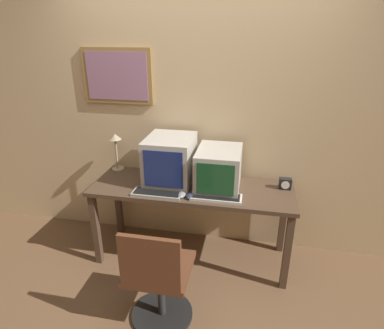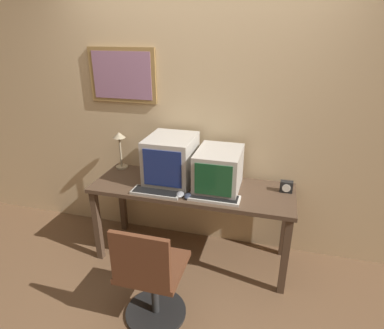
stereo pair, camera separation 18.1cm
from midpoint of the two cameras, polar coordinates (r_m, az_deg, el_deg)
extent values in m
plane|color=brown|center=(2.69, -5.65, -25.87)|extent=(14.00, 14.00, 0.00)
cube|color=#D1B284|center=(2.97, -0.35, 8.92)|extent=(8.00, 0.05, 2.60)
cube|color=olive|center=(3.11, -14.83, 14.96)|extent=(0.66, 0.02, 0.49)
cube|color=gray|center=(3.10, -14.93, 14.92)|extent=(0.58, 0.01, 0.42)
cube|color=#4C3828|center=(2.82, -1.84, -4.27)|extent=(1.76, 0.60, 0.04)
cube|color=#4C3828|center=(3.09, -18.36, -10.96)|extent=(0.06, 0.06, 0.71)
cube|color=#4C3828|center=(2.76, 14.69, -14.93)|extent=(0.06, 0.06, 0.71)
cube|color=#4C3828|center=(3.47, -14.43, -6.55)|extent=(0.06, 0.06, 0.71)
cube|color=#4C3828|center=(3.18, 14.30, -9.41)|extent=(0.06, 0.06, 0.71)
cube|color=#B7B2A8|center=(2.83, -5.71, 0.77)|extent=(0.40, 0.46, 0.42)
cube|color=navy|center=(2.63, -7.15, -0.94)|extent=(0.33, 0.01, 0.32)
cube|color=#B7B2A8|center=(2.74, 2.88, -0.79)|extent=(0.37, 0.46, 0.35)
cube|color=#194C28|center=(2.52, 2.10, -2.74)|extent=(0.30, 0.01, 0.26)
cube|color=#A8A399|center=(2.70, -8.14, -5.13)|extent=(0.42, 0.15, 0.02)
cube|color=black|center=(2.70, -8.15, -4.89)|extent=(0.38, 0.13, 0.00)
cube|color=beige|center=(2.62, 2.34, -5.87)|extent=(0.42, 0.16, 0.02)
cube|color=black|center=(2.61, 2.35, -5.62)|extent=(0.38, 0.13, 0.00)
ellipsoid|color=#282D3D|center=(2.63, -2.37, -5.64)|extent=(0.06, 0.10, 0.03)
ellipsoid|color=gray|center=(2.65, -3.77, -5.37)|extent=(0.06, 0.12, 0.04)
cube|color=black|center=(2.85, 14.49, -3.33)|extent=(0.10, 0.06, 0.10)
cylinder|color=white|center=(2.82, 14.52, -3.61)|extent=(0.07, 0.01, 0.07)
cylinder|color=tan|center=(3.25, -14.58, -0.78)|extent=(0.12, 0.12, 0.02)
cylinder|color=tan|center=(3.19, -14.87, 1.86)|extent=(0.02, 0.02, 0.31)
cone|color=tan|center=(3.13, -15.18, 4.79)|extent=(0.12, 0.12, 0.05)
cylinder|color=black|center=(2.72, -7.41, -24.85)|extent=(0.46, 0.46, 0.03)
cylinder|color=#282828|center=(2.56, -7.67, -21.61)|extent=(0.06, 0.06, 0.40)
cube|color=brown|center=(2.41, -7.95, -17.85)|extent=(0.44, 0.44, 0.04)
cube|color=brown|center=(2.13, -10.07, -16.93)|extent=(0.41, 0.04, 0.38)
camera|label=1|loc=(0.09, -91.90, -0.80)|focal=30.00mm
camera|label=2|loc=(0.09, 88.10, 0.80)|focal=30.00mm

